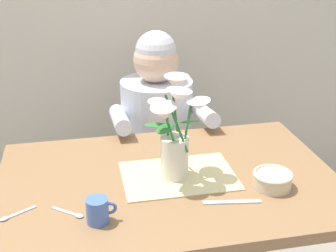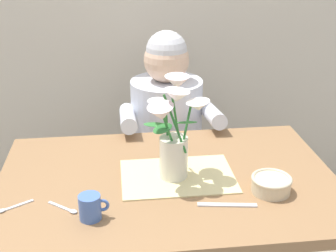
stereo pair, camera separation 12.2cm
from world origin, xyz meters
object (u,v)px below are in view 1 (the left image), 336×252
at_px(seated_person, 157,146).
at_px(flower_vase, 175,131).
at_px(coffee_cup, 98,211).
at_px(ceramic_bowl, 273,179).
at_px(dinner_knife, 232,202).

bearing_deg(seated_person, flower_vase, -94.99).
relative_size(seated_person, flower_vase, 3.20).
distance_m(seated_person, flower_vase, 0.71).
bearing_deg(coffee_cup, ceramic_bowl, 7.94).
xyz_separation_m(ceramic_bowl, coffee_cup, (-0.59, -0.08, 0.01)).
bearing_deg(seated_person, coffee_cup, -112.14).
relative_size(flower_vase, ceramic_bowl, 2.61).
distance_m(flower_vase, coffee_cup, 0.38).
relative_size(seated_person, dinner_knife, 5.97).
height_order(seated_person, dinner_knife, seated_person).
bearing_deg(coffee_cup, dinner_knife, 2.37).
xyz_separation_m(dinner_knife, coffee_cup, (-0.43, -0.02, 0.04)).
distance_m(seated_person, coffee_cup, 0.92).
height_order(seated_person, ceramic_bowl, seated_person).
bearing_deg(coffee_cup, seated_person, 68.29).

